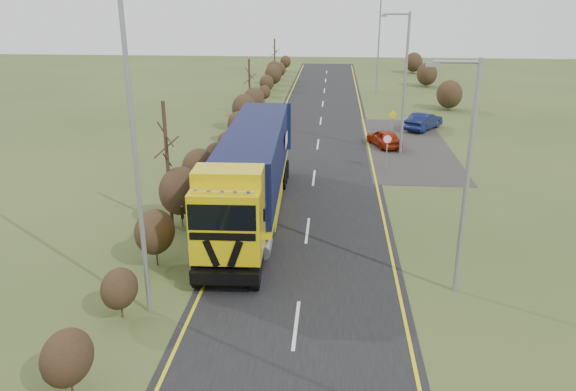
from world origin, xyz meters
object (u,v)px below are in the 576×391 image
(car_blue_sedan, at_px, (424,121))
(car_red_hatchback, at_px, (384,138))
(speed_sign, at_px, (387,145))
(lorry, at_px, (252,169))
(streetlight_near, at_px, (465,171))

(car_blue_sedan, bearing_deg, car_red_hatchback, 90.62)
(car_red_hatchback, bearing_deg, speed_sign, 66.64)
(lorry, height_order, streetlight_near, streetlight_near)
(car_blue_sedan, bearing_deg, speed_sign, 104.54)
(car_red_hatchback, bearing_deg, lorry, 41.99)
(lorry, bearing_deg, car_blue_sedan, 58.73)
(lorry, xyz_separation_m, streetlight_near, (8.50, -6.71, 2.21))
(car_red_hatchback, relative_size, streetlight_near, 0.43)
(car_blue_sedan, height_order, streetlight_near, streetlight_near)
(speed_sign, bearing_deg, streetlight_near, -85.33)
(lorry, xyz_separation_m, car_red_hatchback, (7.60, 14.32, -1.87))
(car_blue_sedan, relative_size, speed_sign, 1.79)
(car_blue_sedan, distance_m, streetlight_near, 27.07)
(lorry, distance_m, streetlight_near, 11.05)
(lorry, relative_size, streetlight_near, 1.85)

